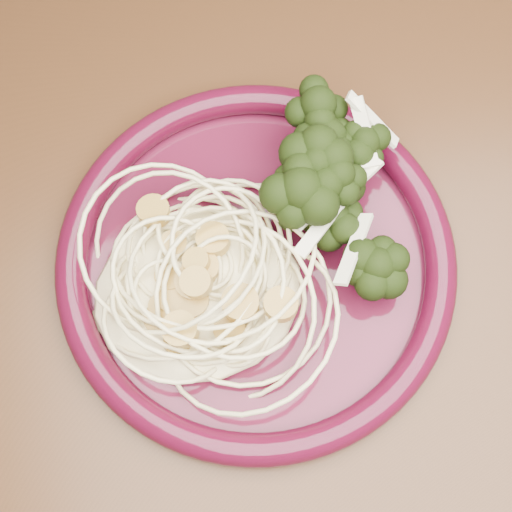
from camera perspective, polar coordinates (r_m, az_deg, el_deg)
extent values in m
plane|color=brown|center=(1.24, 4.14, -13.98)|extent=(3.50, 3.50, 0.00)
cube|color=#472814|center=(0.52, 9.62, -6.02)|extent=(1.20, 0.80, 0.04)
cylinder|color=#450E20|center=(0.51, 0.00, -0.64)|extent=(0.34, 0.34, 0.01)
torus|color=#45091E|center=(0.50, 0.00, -0.30)|extent=(0.35, 0.35, 0.02)
ellipsoid|color=#F9EDB0|center=(0.48, -4.74, -2.54)|extent=(0.18, 0.16, 0.03)
ellipsoid|color=black|center=(0.49, 5.71, 3.73)|extent=(0.14, 0.18, 0.06)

